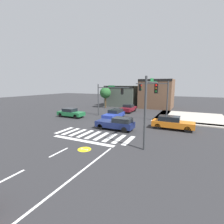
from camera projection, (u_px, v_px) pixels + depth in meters
ground_plane at (112, 125)px, 21.29m from camera, size 120.00×120.00×0.00m
crosswalk_near at (93, 135)px, 17.30m from camera, size 8.41×2.80×0.01m
lane_markings at (51, 166)px, 10.67m from camera, size 6.80×18.75×0.01m
bike_detector_marking at (84, 149)px, 13.46m from camera, size 1.12×1.12×0.01m
curb_corner_northeast at (186, 118)px, 25.95m from camera, size 10.00×10.60×0.15m
storefront_row at (142, 95)px, 38.34m from camera, size 15.31×6.54×6.37m
traffic_signal_southeast at (151, 99)px, 14.23m from camera, size 0.32×4.46×5.91m
traffic_signal_northeast at (155, 93)px, 23.33m from camera, size 4.68×0.32×5.71m
traffic_signal_northwest at (109, 95)px, 26.66m from camera, size 5.57×0.32×5.31m
car_orange at (172, 123)px, 19.38m from camera, size 4.72×1.73×1.56m
car_maroon at (128, 108)px, 31.36m from camera, size 1.94×4.16×1.48m
car_blue at (114, 114)px, 25.33m from camera, size 1.80×4.76×1.42m
car_green at (71, 113)px, 26.60m from camera, size 4.44×1.78×1.43m
car_navy at (116, 123)px, 19.18m from camera, size 4.48×1.74×1.48m
roadside_tree at (105, 93)px, 36.81m from camera, size 2.49×2.49×4.65m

